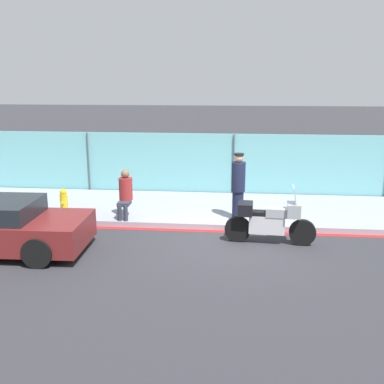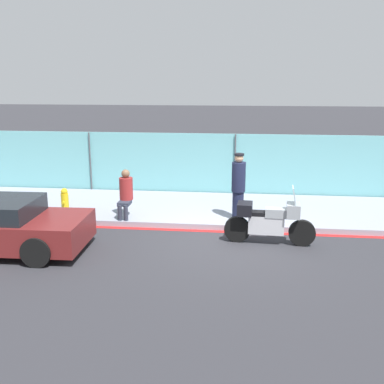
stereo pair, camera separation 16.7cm
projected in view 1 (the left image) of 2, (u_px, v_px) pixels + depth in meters
The scene contains 8 objects.
ground_plane at pixel (231, 241), 11.44m from camera, with size 120.00×120.00×0.00m, color #2D2D33.
sidewalk at pixel (232, 210), 13.92m from camera, with size 37.97×3.57×0.16m.
curb_paint_stripe at pixel (231, 232), 12.13m from camera, with size 37.97×0.18×0.01m.
storefront_fence at pixel (234, 166), 15.48m from camera, with size 36.08×0.17×2.20m.
motorcycle at pixel (269, 220), 11.15m from camera, with size 2.26×0.59×1.49m.
officer_standing at pixel (238, 186), 12.47m from camera, with size 0.38×0.38×1.88m.
person_seated_on_curb at pixel (125, 191), 12.75m from camera, with size 0.39×0.70×1.37m.
fire_hydrant at pixel (64, 200), 13.35m from camera, with size 0.22×0.28×0.71m.
Camera 1 is at (0.06, -10.83, 4.01)m, focal length 42.00 mm.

